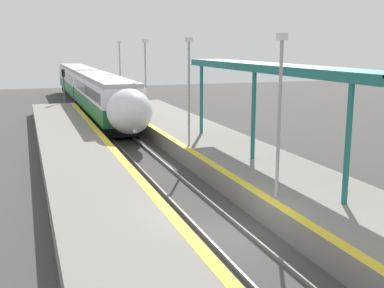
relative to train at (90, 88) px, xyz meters
name	(u,v)px	position (x,y,z in m)	size (l,w,h in m)	color
ground_plane	(225,236)	(0.00, -33.33, -2.17)	(120.00, 120.00, 0.00)	#423F3D
rail_left	(205,237)	(-0.72, -33.33, -2.09)	(0.08, 90.00, 0.15)	slate
rail_right	(245,231)	(0.72, -33.33, -2.09)	(0.08, 90.00, 0.15)	slate
train	(90,88)	(0.00, 0.00, 0.00)	(2.89, 40.18, 3.78)	black
platform_right	(329,209)	(4.01, -33.33, -1.71)	(4.74, 64.00, 0.93)	gray
platform_left	(119,236)	(-3.54, -33.33, -1.71)	(3.79, 64.00, 0.93)	gray
railway_signal	(64,86)	(-2.48, -0.37, 0.30)	(0.28, 0.28, 4.00)	#59595E
lamppost_near	(280,106)	(2.20, -32.71, 1.99)	(0.36, 0.20, 5.68)	#9E9EA3
lamppost_mid	(189,85)	(2.20, -23.10, 1.99)	(0.36, 0.20, 5.68)	#9E9EA3
lamppost_far	(145,75)	(2.20, -13.50, 1.99)	(0.36, 0.20, 5.68)	#9E9EA3
lamppost_farthest	(120,68)	(2.20, -3.89, 1.99)	(0.36, 0.20, 5.68)	#9E9EA3
station_canopy	(266,71)	(4.60, -27.09, 2.89)	(2.02, 17.03, 4.43)	#1E6B66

